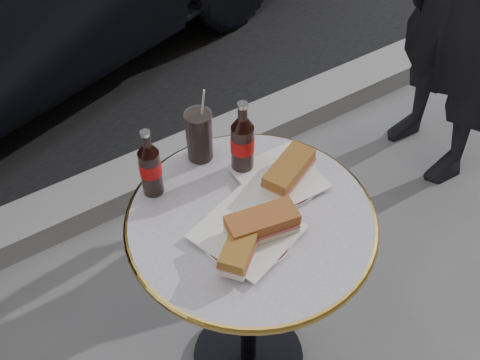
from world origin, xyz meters
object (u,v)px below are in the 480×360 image
cola_bottle_left (150,163)px  cola_glass (199,135)px  cola_bottle_right (243,138)px  plate_left (247,234)px  plate_right (280,179)px  bistro_table (249,299)px

cola_bottle_left → cola_glass: bearing=15.2°
cola_bottle_right → cola_glass: size_ratio=1.50×
cola_bottle_right → cola_glass: cola_bottle_right is taller
plate_left → cola_bottle_left: size_ratio=1.11×
plate_right → cola_glass: cola_glass is taller
cola_glass → plate_left: bearing=-98.6°
bistro_table → cola_bottle_right: size_ratio=3.31×
plate_right → cola_bottle_right: bearing=123.2°
plate_left → cola_glass: 0.30m
plate_left → cola_bottle_left: cola_bottle_left is taller
bistro_table → cola_bottle_left: 0.53m
bistro_table → cola_glass: 0.51m
plate_right → cola_bottle_left: size_ratio=1.02×
plate_right → cola_bottle_right: 0.15m
cola_bottle_left → cola_glass: cola_bottle_left is taller
cola_glass → bistro_table: bearing=-91.2°
plate_left → plate_right: same height
plate_right → cola_bottle_left: bearing=153.0°
plate_left → cola_glass: bearing=81.4°
bistro_table → plate_left: bearing=-133.6°
cola_glass → plate_right: bearing=-57.0°
bistro_table → plate_left: plate_left is taller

